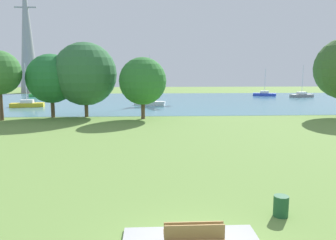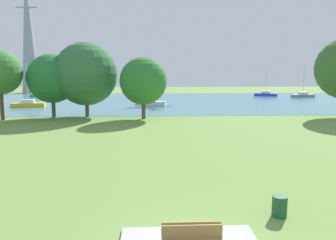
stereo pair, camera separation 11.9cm
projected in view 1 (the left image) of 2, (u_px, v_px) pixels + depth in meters
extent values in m
plane|color=olive|center=(164.00, 128.00, 31.52)|extent=(160.00, 160.00, 0.00)
cube|color=#AA9E8F|center=(173.00, 240.00, 10.04)|extent=(0.24, 0.44, 0.40)
cube|color=#AA9E8F|center=(212.00, 239.00, 10.10)|extent=(0.24, 0.44, 0.40)
cube|color=olive|center=(193.00, 233.00, 10.03)|extent=(1.80, 0.48, 0.05)
cube|color=olive|center=(194.00, 229.00, 9.78)|extent=(1.80, 0.05, 0.44)
cube|color=olive|center=(195.00, 232.00, 9.58)|extent=(1.80, 0.05, 0.44)
cylinder|color=#1E512D|center=(281.00, 206.00, 12.32)|extent=(0.56, 0.56, 0.80)
cube|color=teal|center=(158.00, 101.00, 59.16)|extent=(140.00, 40.00, 0.02)
cube|color=yellow|center=(27.00, 105.00, 49.33)|extent=(4.97, 2.20, 0.60)
cube|color=white|center=(27.00, 101.00, 49.24)|extent=(1.94, 1.36, 0.50)
cylinder|color=silver|center=(26.00, 83.00, 48.83)|extent=(0.10, 0.10, 5.97)
cube|color=green|center=(41.00, 95.00, 68.86)|extent=(4.96, 2.14, 0.60)
cube|color=white|center=(41.00, 93.00, 68.77)|extent=(1.93, 1.34, 0.50)
cylinder|color=silver|center=(41.00, 80.00, 68.36)|extent=(0.10, 0.10, 5.96)
cube|color=white|center=(150.00, 103.00, 52.08)|extent=(5.01, 2.53, 0.60)
cube|color=white|center=(150.00, 100.00, 52.00)|extent=(2.00, 1.47, 0.50)
cylinder|color=silver|center=(150.00, 78.00, 51.49)|extent=(0.10, 0.10, 7.29)
cube|color=blue|center=(264.00, 94.00, 71.05)|extent=(5.02, 3.05, 0.60)
cube|color=white|center=(265.00, 92.00, 70.97)|extent=(2.07, 1.65, 0.50)
cylinder|color=silver|center=(265.00, 81.00, 70.61)|extent=(0.10, 0.10, 5.27)
cube|color=gray|center=(302.00, 96.00, 67.61)|extent=(5.01, 2.49, 0.60)
cube|color=white|center=(302.00, 93.00, 67.53)|extent=(1.99, 1.46, 0.50)
cylinder|color=silver|center=(303.00, 80.00, 67.11)|extent=(0.10, 0.10, 6.03)
cylinder|color=brown|center=(1.00, 104.00, 35.93)|extent=(0.44, 0.44, 3.58)
cylinder|color=brown|center=(53.00, 107.00, 38.28)|extent=(0.44, 0.44, 2.57)
sphere|color=#256E35|center=(51.00, 79.00, 37.79)|extent=(5.69, 5.69, 5.69)
cylinder|color=brown|center=(86.00, 106.00, 38.81)|extent=(0.44, 0.44, 2.49)
sphere|color=#31693B|center=(85.00, 74.00, 38.23)|extent=(7.41, 7.41, 7.41)
cylinder|color=brown|center=(143.00, 108.00, 37.23)|extent=(0.44, 0.44, 2.42)
sphere|color=#2F7431|center=(143.00, 81.00, 36.77)|extent=(5.37, 5.37, 5.37)
cone|color=gray|center=(27.00, 32.00, 78.83)|extent=(4.40, 4.40, 29.38)
cube|color=gray|center=(25.00, 7.00, 77.96)|extent=(5.20, 0.30, 0.30)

